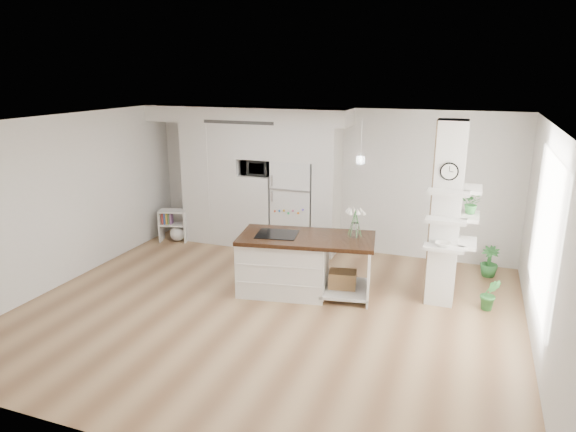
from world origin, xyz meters
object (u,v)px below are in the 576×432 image
kitchen_island (291,262)px  bookshelf (175,227)px  floor_plant_a (490,294)px  refrigerator (295,205)px

kitchen_island → bookshelf: kitchen_island is taller
bookshelf → kitchen_island: bearing=-42.9°
bookshelf → floor_plant_a: size_ratio=1.31×
bookshelf → floor_plant_a: (5.98, -1.15, -0.04)m
bookshelf → refrigerator: bearing=-7.5°
refrigerator → floor_plant_a: bearing=-23.7°
bookshelf → floor_plant_a: bearing=-27.5°
refrigerator → kitchen_island: 2.05m
refrigerator → kitchen_island: bearing=-72.2°
refrigerator → floor_plant_a: (3.52, -1.54, -0.63)m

